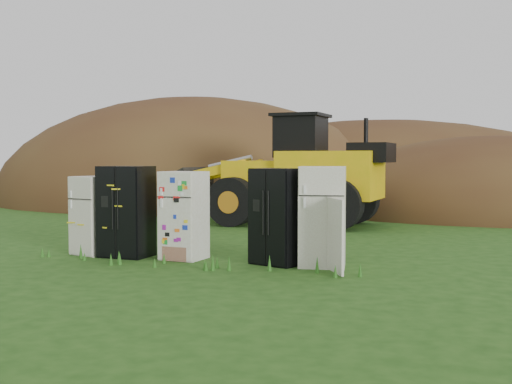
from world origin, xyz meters
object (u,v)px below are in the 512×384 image
fridge_open_door (322,216)px  wheel_loader (275,170)px  fridge_black_side (126,211)px  fridge_sticker (184,215)px  fridge_black_right (279,216)px  fridge_leftmost (94,215)px

fridge_open_door → wheel_loader: 7.47m
fridge_black_side → fridge_sticker: size_ratio=1.06×
fridge_black_right → wheel_loader: size_ratio=0.26×
fridge_leftmost → wheel_loader: (1.77, 6.85, 0.82)m
fridge_black_side → fridge_open_door: bearing=3.3°
fridge_open_door → wheel_loader: (-2.91, 6.84, 0.71)m
fridge_leftmost → fridge_black_side: bearing=11.7°
fridge_leftmost → fridge_sticker: size_ratio=0.93×
fridge_leftmost → fridge_black_right: (3.88, 0.02, 0.09)m
fridge_sticker → fridge_open_door: 2.70m
fridge_black_side → fridge_leftmost: bearing=177.3°
fridge_black_side → fridge_open_door: 3.90m
fridge_black_right → fridge_open_door: 0.80m
fridge_black_right → fridge_black_side: bearing=-157.4°
fridge_sticker → fridge_open_door: size_ratio=0.94×
fridge_open_door → wheel_loader: size_ratio=0.27×
wheel_loader → fridge_sticker: bearing=-84.2°
fridge_leftmost → fridge_open_door: bearing=16.6°
fridge_open_door → fridge_black_side: bearing=171.9°
fridge_leftmost → fridge_sticker: 1.98m
fridge_black_right → fridge_leftmost: bearing=-158.7°
fridge_black_side → wheel_loader: wheel_loader is taller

